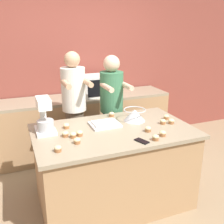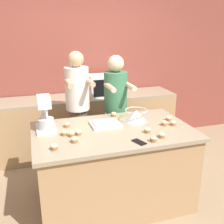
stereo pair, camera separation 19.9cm
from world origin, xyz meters
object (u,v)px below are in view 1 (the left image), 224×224
object	(u,v)px
mixing_bowl	(135,115)
cupcake_8	(171,121)
cupcake_3	(156,137)
person_left	(75,114)
cupcake_10	(163,133)
cupcake_4	(166,117)
baking_tray	(105,124)
cupcake_9	(112,114)
cupcake_2	(77,141)
cupcake_7	(163,122)
person_right	(112,111)
cupcake_5	(66,126)
cupcake_11	(73,135)
stand_mixer	(44,117)
microwave_oven	(96,85)
cupcake_0	(148,129)
cupcake_12	(58,149)
cupcake_6	(65,134)
cell_phone	(142,141)
cupcake_13	(45,123)
cupcake_1	(80,133)

from	to	relation	value
mixing_bowl	cupcake_8	size ratio (longest dim) A/B	4.03
cupcake_3	person_left	bearing A→B (deg)	115.22
person_left	cupcake_10	xyz separation A→B (m)	(0.64, -1.05, 0.04)
cupcake_4	baking_tray	bearing A→B (deg)	174.26
cupcake_8	cupcake_9	world-z (taller)	same
baking_tray	cupcake_2	distance (m)	0.53
cupcake_3	cupcake_10	xyz separation A→B (m)	(0.12, 0.06, 0.00)
cupcake_7	cupcake_10	world-z (taller)	same
person_right	baking_tray	size ratio (longest dim) A/B	4.97
cupcake_5	cupcake_8	size ratio (longest dim) A/B	1.00
cupcake_9	cupcake_11	xyz separation A→B (m)	(-0.58, -0.45, 0.00)
cupcake_8	stand_mixer	bearing A→B (deg)	168.32
person_right	cupcake_5	size ratio (longest dim) A/B	25.00
cupcake_3	cupcake_8	distance (m)	0.51
person_right	cupcake_11	distance (m)	1.04
microwave_oven	cupcake_0	size ratio (longest dim) A/B	7.05
cupcake_12	stand_mixer	bearing A→B (deg)	94.10
microwave_oven	cupcake_9	xyz separation A→B (m)	(-0.14, -0.99, -0.14)
cupcake_2	cupcake_11	distance (m)	0.15
baking_tray	cupcake_9	bearing A→B (deg)	54.74
stand_mixer	mixing_bowl	bearing A→B (deg)	-2.02
cupcake_6	stand_mixer	bearing A→B (deg)	129.75
stand_mixer	person_left	bearing A→B (deg)	49.50
mixing_bowl	microwave_oven	distance (m)	1.22
cell_phone	cupcake_8	size ratio (longest dim) A/B	2.50
cupcake_13	cupcake_2	bearing A→B (deg)	-70.84
microwave_oven	cupcake_2	bearing A→B (deg)	-114.44
cupcake_6	person_right	bearing A→B (deg)	42.24
cupcake_13	cupcake_11	bearing A→B (deg)	-65.62
mixing_bowl	cupcake_8	world-z (taller)	mixing_bowl
cupcake_1	cupcake_11	xyz separation A→B (m)	(-0.07, -0.02, 0.00)
person_right	cell_phone	world-z (taller)	person_right
stand_mixer	cupcake_7	world-z (taller)	stand_mixer
cupcake_12	cupcake_13	bearing A→B (deg)	90.89
cupcake_2	cupcake_4	xyz separation A→B (m)	(1.15, 0.27, 0.00)
cupcake_9	cupcake_11	size ratio (longest dim) A/B	1.00
person_left	cupcake_13	bearing A→B (deg)	-143.36
cupcake_4	cupcake_9	world-z (taller)	same
person_left	cupcake_1	xyz separation A→B (m)	(-0.13, -0.74, 0.04)
mixing_bowl	cupcake_3	distance (m)	0.57
cupcake_0	cupcake_11	distance (m)	0.77
cupcake_0	cupcake_8	size ratio (longest dim) A/B	1.00
cupcake_0	cupcake_11	xyz separation A→B (m)	(-0.76, 0.14, 0.00)
baking_tray	cupcake_8	world-z (taller)	cupcake_8
stand_mixer	mixing_bowl	world-z (taller)	stand_mixer
cupcake_1	cupcake_13	xyz separation A→B (m)	(-0.28, 0.44, 0.00)
mixing_bowl	cupcake_2	distance (m)	0.86
cupcake_1	cupcake_3	xyz separation A→B (m)	(0.65, -0.37, 0.00)
baking_tray	cupcake_10	world-z (taller)	cupcake_10
cupcake_3	cupcake_8	world-z (taller)	same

